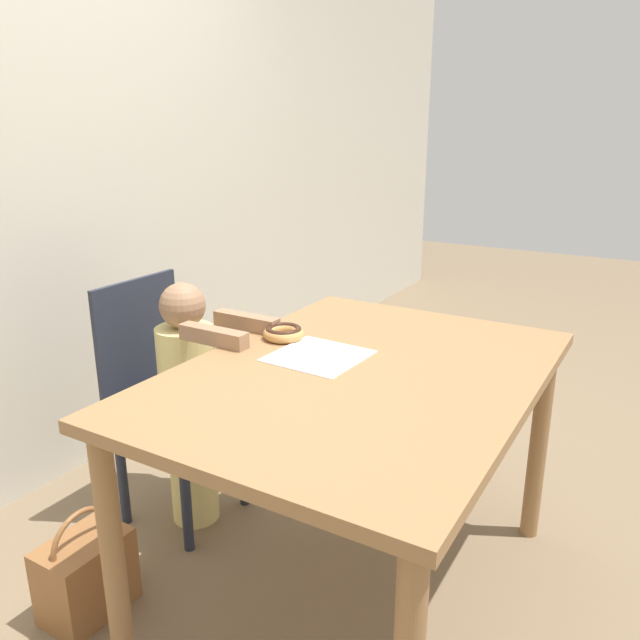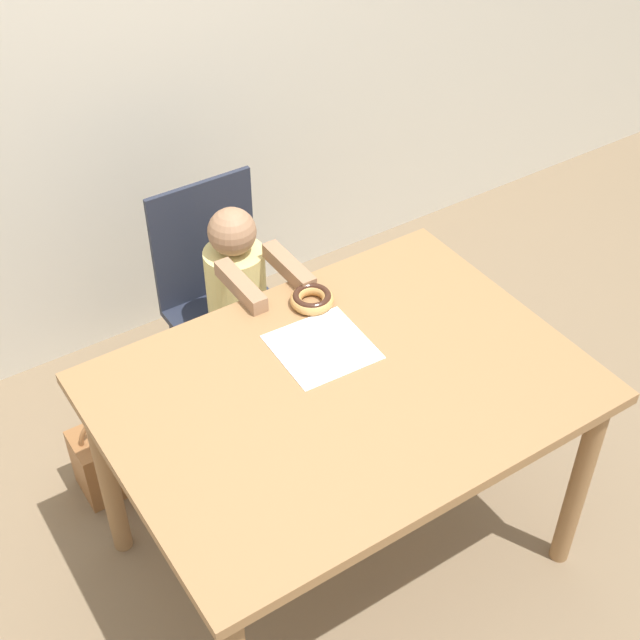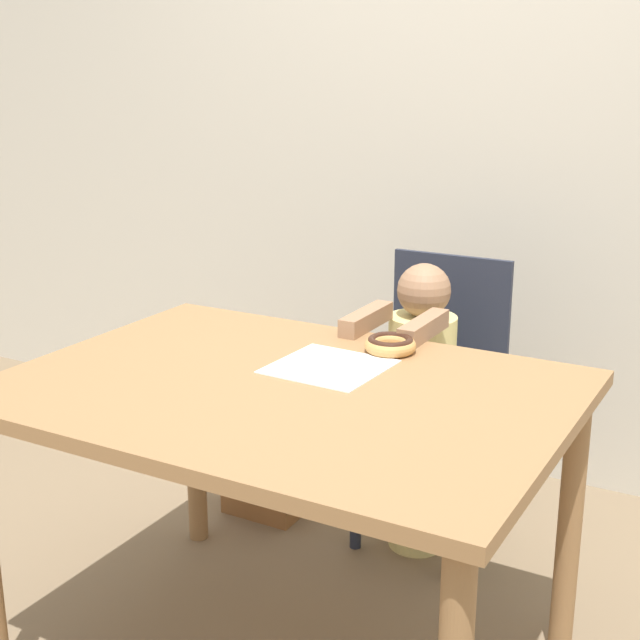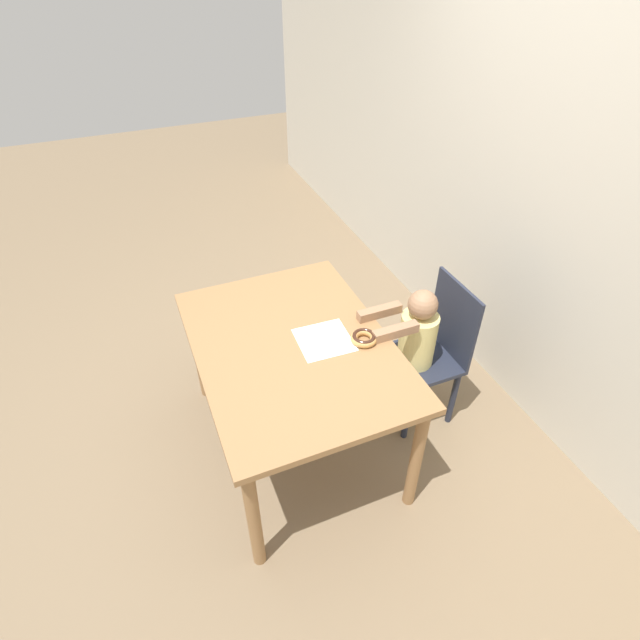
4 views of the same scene
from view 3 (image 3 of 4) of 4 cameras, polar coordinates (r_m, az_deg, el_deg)
The scene contains 7 objects.
wall_back at distance 3.20m, azimuth 11.11°, elevation 12.07°, with size 8.00×0.05×2.50m.
dining_table at distance 2.08m, azimuth -2.23°, elevation -6.53°, with size 1.28×0.93×0.75m.
chair at distance 2.81m, azimuth 7.30°, elevation -5.00°, with size 0.38×0.37×0.89m.
child_figure at distance 2.70m, azimuth 6.36°, elevation -5.44°, with size 0.22×0.43×0.90m.
donut at distance 2.26m, azimuth 4.53°, elevation -1.55°, with size 0.13×0.13×0.04m.
napkin at distance 2.15m, azimuth 0.59°, elevation -2.99°, with size 0.27×0.27×0.00m.
handbag at distance 3.04m, azimuth -3.45°, elevation -9.91°, with size 0.26×0.18×0.35m.
Camera 3 is at (1.00, -1.63, 1.46)m, focal length 50.00 mm.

